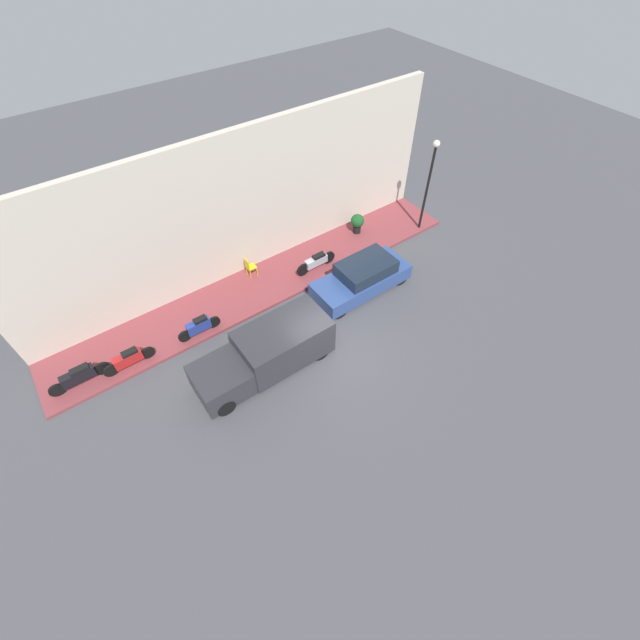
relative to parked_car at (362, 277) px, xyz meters
name	(u,v)px	position (x,y,z in m)	size (l,w,h in m)	color
ground_plane	(329,353)	(-2.03, 3.27, -0.69)	(60.00, 60.00, 0.00)	#47474C
sidewalk	(266,284)	(2.68, 3.27, -0.62)	(2.70, 19.10, 0.12)	brown
building_facade	(240,208)	(4.18, 3.27, 2.51)	(0.30, 19.10, 6.39)	beige
parked_car	(362,277)	(0.00, 0.00, 0.00)	(1.75, 4.36, 1.44)	#2D4784
delivery_van	(265,353)	(-1.19, 5.54, 0.20)	(1.88, 5.19, 1.73)	#2D2D33
motorcycle_red	(128,359)	(1.76, 9.66, -0.14)	(0.30, 1.92, 0.78)	#B21E1E
motorcycle_black	(79,376)	(2.03, 11.36, -0.12)	(0.30, 2.13, 0.82)	black
motorcycle_blue	(199,326)	(1.69, 6.87, -0.14)	(0.30, 1.77, 0.81)	navy
scooter_silver	(316,262)	(2.13, 0.91, -0.15)	(0.30, 2.03, 0.75)	#B7B7BF
streetlamp	(430,176)	(1.63, -5.12, 2.29)	(0.31, 0.31, 4.51)	black
potted_plant	(357,222)	(3.16, -2.30, 0.02)	(0.66, 0.66, 1.00)	black
cafe_chair	(249,266)	(3.48, 3.58, -0.01)	(0.40, 0.40, 0.97)	yellow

